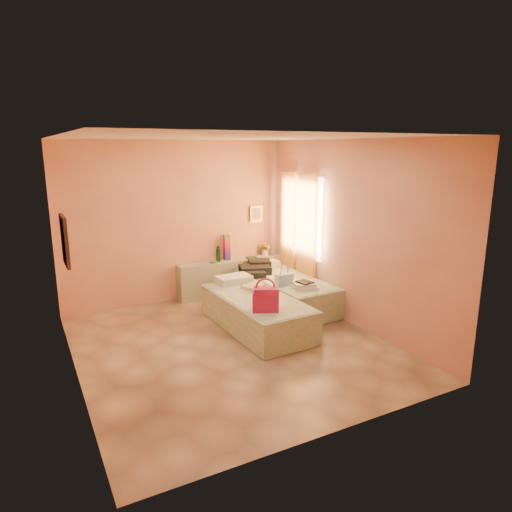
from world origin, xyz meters
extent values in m
plane|color=tan|center=(0.00, 0.00, 0.00)|extent=(4.50, 4.50, 0.00)
cube|color=#E8B07C|center=(0.00, 2.25, 1.40)|extent=(4.00, 0.02, 2.80)
cube|color=#E8B07C|center=(-2.00, 0.00, 1.40)|extent=(0.02, 4.50, 2.80)
cube|color=#E8B07C|center=(2.00, 0.00, 1.40)|extent=(0.02, 4.50, 2.80)
cube|color=white|center=(0.00, 0.00, 2.80)|extent=(4.00, 4.50, 0.02)
cube|color=#FFD29E|center=(1.98, 1.25, 1.50)|extent=(0.02, 1.10, 1.40)
cube|color=orange|center=(1.94, 1.10, 1.15)|extent=(0.05, 0.55, 2.20)
cube|color=orange|center=(1.94, 1.70, 1.15)|extent=(0.05, 0.45, 2.20)
cube|color=#311D16|center=(-1.97, 0.40, 1.60)|extent=(0.04, 0.50, 0.60)
cube|color=gold|center=(1.55, 2.22, 1.45)|extent=(0.25, 0.04, 0.30)
cube|color=#97A587|center=(0.98, 2.10, 0.33)|extent=(2.05, 0.30, 0.65)
cube|color=beige|center=(0.60, 0.40, 0.25)|extent=(0.97, 2.03, 0.50)
cube|color=beige|center=(1.50, 1.05, 0.25)|extent=(0.97, 2.03, 0.50)
cylinder|color=#163D23|center=(0.71, 2.08, 0.79)|extent=(0.10, 0.10, 0.27)
cube|color=#B81647|center=(0.91, 2.15, 0.88)|extent=(0.11, 0.11, 0.47)
cylinder|color=#437B5B|center=(0.59, 2.04, 0.67)|extent=(0.18, 0.18, 0.03)
cube|color=#22402B|center=(1.35, 2.03, 0.67)|extent=(0.19, 0.14, 0.03)
cube|color=white|center=(1.70, 2.13, 0.80)|extent=(0.24, 0.24, 0.29)
cube|color=#B81647|center=(0.43, -0.18, 0.67)|extent=(0.40, 0.33, 0.33)
cube|color=tan|center=(0.76, 0.80, 0.53)|extent=(0.40, 0.36, 0.06)
cube|color=black|center=(1.23, 1.56, 0.59)|extent=(0.71, 0.71, 0.17)
cube|color=#456EA6|center=(1.27, 0.70, 0.60)|extent=(0.31, 0.16, 0.19)
cube|color=white|center=(1.48, 0.39, 0.55)|extent=(0.43, 0.41, 0.10)
cube|color=black|center=(1.45, 0.38, 0.61)|extent=(0.21, 0.26, 0.02)
camera|label=1|loc=(-2.42, -5.33, 2.68)|focal=32.00mm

